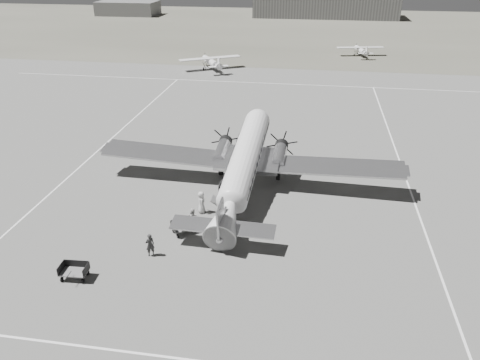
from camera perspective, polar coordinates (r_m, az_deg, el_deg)
name	(u,v)px	position (r m, az deg, el deg)	size (l,w,h in m)	color
ground	(261,220)	(35.66, 2.56, -4.84)	(260.00, 260.00, 0.00)	slate
taxi_line_right	(426,233)	(36.57, 21.68, -6.04)	(0.15, 80.00, 0.01)	white
taxi_line_left	(95,154)	(49.18, -17.31, 3.08)	(0.15, 60.00, 0.01)	white
taxi_line_horizon	(292,84)	(72.78, 6.36, 11.53)	(90.00, 0.15, 0.01)	white
grass_infield	(305,29)	(126.72, 7.90, 17.77)	(260.00, 90.00, 0.01)	#605E51
hangar_main	(325,5)	(151.10, 10.35, 20.23)	(42.00, 14.00, 6.60)	slate
shed_secondary	(128,8)	(157.43, -13.48, 19.71)	(18.00, 10.00, 4.00)	#606060
dc3_airliner	(244,166)	(38.25, 0.47, 1.75)	(26.53, 18.41, 5.05)	#B7B7B9
light_plane_left	(211,63)	(81.59, -3.54, 14.05)	(10.67, 8.66, 2.22)	silver
light_plane_right	(361,51)	(95.20, 14.49, 14.97)	(9.03, 7.33, 1.87)	silver
baggage_cart_near	(184,227)	(34.05, -6.85, -5.68)	(1.77, 1.25, 1.00)	#606060
baggage_cart_far	(74,272)	(31.27, -19.56, -10.47)	(1.77, 1.25, 1.00)	#606060
ground_crew	(150,245)	(31.88, -10.91, -7.76)	(0.61, 0.40, 1.66)	#292929
ramp_agent	(194,218)	(34.48, -5.68, -4.62)	(0.76, 0.59, 1.57)	#B8B8B6
passenger	(201,202)	(36.25, -4.73, -2.72)	(0.88, 0.57, 1.79)	#B2B2B0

